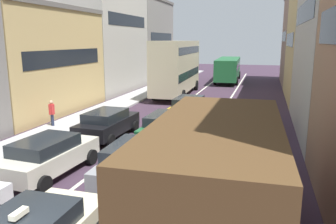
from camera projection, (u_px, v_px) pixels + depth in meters
name	position (u px, v px, depth m)	size (l,w,h in m)	color
sidewalk_left	(115.00, 106.00, 26.35)	(2.60, 64.00, 0.14)	#ABABAB
lane_stripe_left	(176.00, 110.00, 25.01)	(0.16, 60.00, 0.01)	silver
lane_stripe_right	(222.00, 113.00, 24.08)	(0.16, 60.00, 0.01)	silver
building_row_left	(77.00, 40.00, 30.21)	(7.20, 43.90, 12.98)	gray
removalist_box_truck	(220.00, 181.00, 7.58)	(2.88, 7.77, 3.58)	#A51E1E
sedan_centre_lane_second	(135.00, 161.00, 12.21)	(2.13, 4.33, 1.49)	gray
wagon_left_lane_second	(48.00, 155.00, 12.82)	(2.28, 4.41, 1.49)	beige
hatchback_centre_lane_third	(167.00, 127.00, 17.04)	(2.14, 4.34, 1.49)	#19592D
sedan_left_lane_third	(107.00, 123.00, 17.76)	(2.19, 4.36, 1.49)	black
coupe_centre_lane_fourth	(189.00, 107.00, 21.97)	(2.19, 4.37, 1.49)	#B29319
sedan_right_lane_behind_truck	(233.00, 142.00, 14.51)	(2.29, 4.41, 1.49)	#759EB7
wagon_right_lane_far	(244.00, 115.00, 19.62)	(2.07, 4.31, 1.49)	#A51E1E
bus_mid_queue_primary	(177.00, 65.00, 31.17)	(3.08, 10.58, 5.06)	#BFB793
bus_far_queue_secondary	(228.00, 68.00, 41.66)	(3.11, 10.59, 2.90)	#1E6033
pedestrian_near_kerb	(52.00, 112.00, 19.77)	(0.41, 0.42, 1.66)	#262D47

